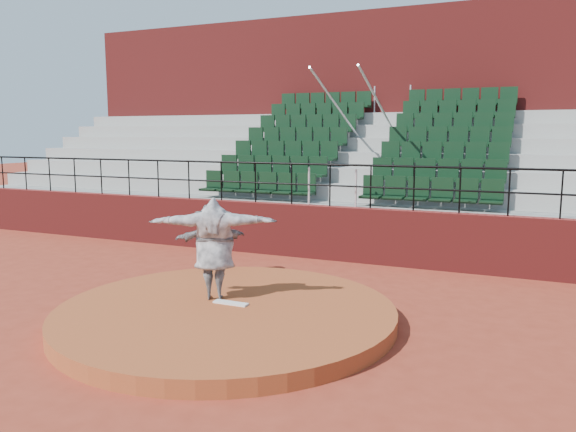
# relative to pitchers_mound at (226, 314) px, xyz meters

# --- Properties ---
(ground) EXTENTS (90.00, 90.00, 0.00)m
(ground) POSITION_rel_pitchers_mound_xyz_m (0.00, 0.00, -0.12)
(ground) COLOR maroon
(ground) RESTS_ON ground
(pitchers_mound) EXTENTS (5.50, 5.50, 0.25)m
(pitchers_mound) POSITION_rel_pitchers_mound_xyz_m (0.00, 0.00, 0.00)
(pitchers_mound) COLOR #A24A24
(pitchers_mound) RESTS_ON ground
(pitching_rubber) EXTENTS (0.60, 0.15, 0.03)m
(pitching_rubber) POSITION_rel_pitchers_mound_xyz_m (0.00, 0.15, 0.14)
(pitching_rubber) COLOR white
(pitching_rubber) RESTS_ON pitchers_mound
(boundary_wall) EXTENTS (24.00, 0.30, 1.30)m
(boundary_wall) POSITION_rel_pitchers_mound_xyz_m (0.00, 5.00, 0.53)
(boundary_wall) COLOR maroon
(boundary_wall) RESTS_ON ground
(wall_railing) EXTENTS (24.04, 0.05, 1.03)m
(wall_railing) POSITION_rel_pitchers_mound_xyz_m (0.00, 5.00, 1.90)
(wall_railing) COLOR black
(wall_railing) RESTS_ON boundary_wall
(seating_deck) EXTENTS (24.00, 5.97, 4.63)m
(seating_deck) POSITION_rel_pitchers_mound_xyz_m (0.00, 8.65, 1.32)
(seating_deck) COLOR gray
(seating_deck) RESTS_ON ground
(press_box_facade) EXTENTS (24.00, 3.00, 7.10)m
(press_box_facade) POSITION_rel_pitchers_mound_xyz_m (0.00, 12.60, 3.43)
(press_box_facade) COLOR maroon
(press_box_facade) RESTS_ON ground
(pitcher) EXTENTS (2.18, 1.38, 1.73)m
(pitcher) POSITION_rel_pitchers_mound_xyz_m (-0.41, 0.33, 0.99)
(pitcher) COLOR black
(pitcher) RESTS_ON pitchers_mound
(fielder) EXTENTS (1.40, 1.38, 1.61)m
(fielder) POSITION_rel_pitchers_mound_xyz_m (-1.68, 2.34, 0.68)
(fielder) COLOR black
(fielder) RESTS_ON ground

